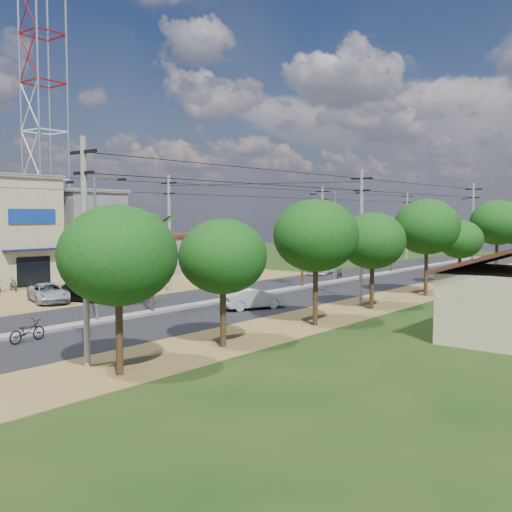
{
  "coord_description": "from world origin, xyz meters",
  "views": [
    {
      "loc": [
        27.18,
        -19.96,
        6.01
      ],
      "look_at": [
        0.3,
        13.62,
        3.0
      ],
      "focal_mm": 42.0,
      "sensor_mm": 36.0,
      "label": 1
    }
  ],
  "objects_px": {
    "car_silver_mid": "(253,299)",
    "car_parked_dark": "(81,292)",
    "moto_rider_east": "(27,332)",
    "car_parked_silver": "(49,293)",
    "car_white_far": "(322,268)"
  },
  "relations": [
    {
      "from": "car_white_far",
      "to": "car_parked_dark",
      "type": "height_order",
      "value": "car_parked_dark"
    },
    {
      "from": "car_silver_mid",
      "to": "car_white_far",
      "type": "height_order",
      "value": "car_silver_mid"
    },
    {
      "from": "car_white_far",
      "to": "car_parked_silver",
      "type": "xyz_separation_m",
      "value": [
        -3.97,
        -28.18,
        0.0
      ]
    },
    {
      "from": "car_parked_silver",
      "to": "moto_rider_east",
      "type": "distance_m",
      "value": 13.12
    },
    {
      "from": "car_white_far",
      "to": "car_silver_mid",
      "type": "bearing_deg",
      "value": -82.41
    },
    {
      "from": "car_parked_silver",
      "to": "moto_rider_east",
      "type": "bearing_deg",
      "value": -106.14
    },
    {
      "from": "car_parked_silver",
      "to": "car_parked_dark",
      "type": "xyz_separation_m",
      "value": [
        1.25,
        1.74,
        0.04
      ]
    },
    {
      "from": "car_parked_silver",
      "to": "moto_rider_east",
      "type": "relative_size",
      "value": 2.36
    },
    {
      "from": "car_silver_mid",
      "to": "car_parked_dark",
      "type": "xyz_separation_m",
      "value": [
        -11.36,
        -4.7,
        0.02
      ]
    },
    {
      "from": "moto_rider_east",
      "to": "car_parked_silver",
      "type": "bearing_deg",
      "value": -45.37
    },
    {
      "from": "car_parked_dark",
      "to": "car_parked_silver",
      "type": "bearing_deg",
      "value": 128.9
    },
    {
      "from": "car_silver_mid",
      "to": "car_parked_silver",
      "type": "xyz_separation_m",
      "value": [
        -12.61,
        -6.44,
        -0.02
      ]
    },
    {
      "from": "car_silver_mid",
      "to": "car_white_far",
      "type": "bearing_deg",
      "value": -45.2
    },
    {
      "from": "car_white_far",
      "to": "moto_rider_east",
      "type": "bearing_deg",
      "value": -93.69
    },
    {
      "from": "car_white_far",
      "to": "car_parked_silver",
      "type": "relative_size",
      "value": 0.96
    }
  ]
}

